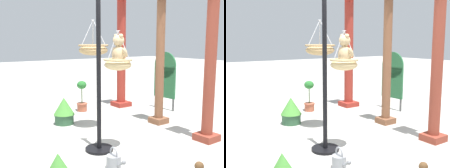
% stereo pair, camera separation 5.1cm
% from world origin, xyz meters
% --- Properties ---
extents(ground_plane, '(40.00, 40.00, 0.00)m').
position_xyz_m(ground_plane, '(0.00, 0.00, 0.00)').
color(ground_plane, '#ADAAA3').
extents(display_pole_central, '(0.44, 0.44, 2.58)m').
position_xyz_m(display_pole_central, '(-0.19, -0.04, 0.82)').
color(display_pole_central, black).
rests_on(display_pole_central, ground).
extents(hanging_basket_with_teddy, '(0.44, 0.44, 0.60)m').
position_xyz_m(hanging_basket_with_teddy, '(-0.04, 0.21, 1.37)').
color(hanging_basket_with_teddy, tan).
extents(teddy_bear, '(0.31, 0.27, 0.45)m').
position_xyz_m(teddy_bear, '(-0.04, 0.23, 1.56)').
color(teddy_bear, tan).
extents(hanging_basket_left_high, '(0.57, 0.57, 0.66)m').
position_xyz_m(hanging_basket_left_high, '(-1.18, 0.49, 1.55)').
color(hanging_basket_left_high, tan).
extents(greenhouse_pillar_left, '(0.43, 0.43, 2.85)m').
position_xyz_m(greenhouse_pillar_left, '(-2.40, 2.10, 1.38)').
color(greenhouse_pillar_left, '#9E2D23').
rests_on(greenhouse_pillar_left, ground).
extents(greenhouse_pillar_right, '(0.33, 0.33, 2.70)m').
position_xyz_m(greenhouse_pillar_right, '(-0.70, 1.78, 1.30)').
color(greenhouse_pillar_right, brown).
rests_on(greenhouse_pillar_right, ground).
extents(greenhouse_pillar_far_back, '(0.36, 0.36, 3.10)m').
position_xyz_m(greenhouse_pillar_far_back, '(0.53, 1.71, 1.50)').
color(greenhouse_pillar_far_back, brown).
rests_on(greenhouse_pillar_far_back, ground).
extents(potted_plant_fern_front, '(0.43, 0.43, 0.56)m').
position_xyz_m(potted_plant_fern_front, '(-1.80, 0.15, 0.28)').
color(potted_plant_fern_front, '#2D5638').
rests_on(potted_plant_fern_front, ground).
extents(potted_plant_tall_leafy, '(0.27, 0.27, 0.75)m').
position_xyz_m(potted_plant_tall_leafy, '(-2.52, 0.98, 0.35)').
color(potted_plant_tall_leafy, '#AD563D').
rests_on(potted_plant_tall_leafy, ground).
extents(display_sign_board, '(0.65, 0.09, 1.44)m').
position_xyz_m(display_sign_board, '(-1.49, 2.77, 0.85)').
color(display_sign_board, '#286B3D').
rests_on(display_sign_board, ground).
extents(watering_can, '(0.35, 0.20, 0.30)m').
position_xyz_m(watering_can, '(0.46, -0.23, 0.10)').
color(watering_can, gray).
rests_on(watering_can, ground).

